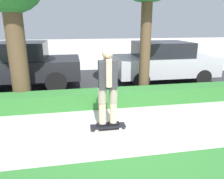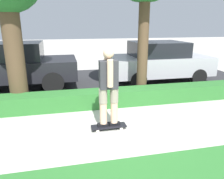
# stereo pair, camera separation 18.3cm
# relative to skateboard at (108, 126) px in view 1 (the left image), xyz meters

# --- Properties ---
(ground_plane) EXTENTS (60.00, 60.00, 0.00)m
(ground_plane) POSITION_rel_skateboard_xyz_m (0.29, -0.15, -0.07)
(ground_plane) COLOR #BCB7AD
(street_asphalt) EXTENTS (12.79, 5.00, 0.01)m
(street_asphalt) POSITION_rel_skateboard_xyz_m (0.29, 4.05, -0.07)
(street_asphalt) COLOR #2D2D30
(street_asphalt) RESTS_ON ground_plane
(hedge_row) EXTENTS (12.79, 0.60, 0.45)m
(hedge_row) POSITION_rel_skateboard_xyz_m (0.29, 1.45, 0.16)
(hedge_row) COLOR #2D702D
(hedge_row) RESTS_ON ground_plane
(skateboard) EXTENTS (0.77, 0.24, 0.09)m
(skateboard) POSITION_rel_skateboard_xyz_m (0.00, 0.00, 0.00)
(skateboard) COLOR black
(skateboard) RESTS_ON ground_plane
(skater_person) EXTENTS (0.50, 0.44, 1.70)m
(skater_person) POSITION_rel_skateboard_xyz_m (-0.00, 0.00, 0.92)
(skater_person) COLOR black
(skater_person) RESTS_ON skateboard
(parked_car_front) EXTENTS (4.31, 1.98, 1.63)m
(parked_car_front) POSITION_rel_skateboard_xyz_m (-2.64, 3.88, 0.78)
(parked_car_front) COLOR black
(parked_car_front) RESTS_ON ground_plane
(parked_car_middle) EXTENTS (3.89, 2.04, 1.57)m
(parked_car_middle) POSITION_rel_skateboard_xyz_m (2.85, 3.82, 0.73)
(parked_car_middle) COLOR #B7B7BC
(parked_car_middle) RESTS_ON ground_plane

